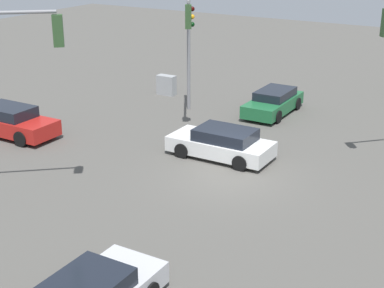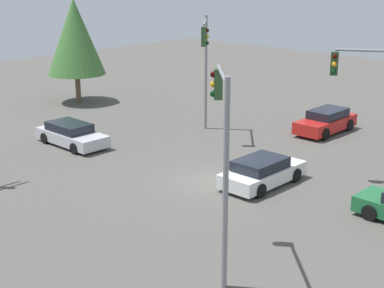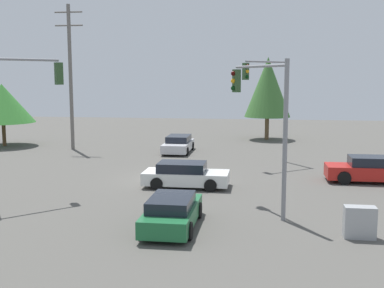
% 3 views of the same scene
% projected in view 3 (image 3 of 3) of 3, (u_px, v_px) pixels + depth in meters
% --- Properties ---
extents(ground_plane, '(80.00, 80.00, 0.00)m').
position_uv_depth(ground_plane, '(168.00, 179.00, 27.09)').
color(ground_plane, '#54514C').
extents(sedan_white, '(4.42, 2.02, 1.29)m').
position_uv_depth(sedan_white, '(185.00, 175.00, 25.03)').
color(sedan_white, silver).
rests_on(sedan_white, ground_plane).
extents(sedan_green, '(1.88, 4.31, 1.25)m').
position_uv_depth(sedan_green, '(172.00, 212.00, 18.18)').
color(sedan_green, '#1E6638').
rests_on(sedan_green, ground_plane).
extents(sedan_silver, '(1.97, 4.58, 1.26)m').
position_uv_depth(sedan_silver, '(178.00, 144.00, 36.71)').
color(sedan_silver, silver).
rests_on(sedan_silver, ground_plane).
extents(sedan_red, '(4.48, 1.91, 1.41)m').
position_uv_depth(sedan_red, '(369.00, 170.00, 26.16)').
color(sedan_red, red).
rests_on(sedan_red, ground_plane).
extents(traffic_signal_main, '(2.89, 2.51, 6.91)m').
position_uv_depth(traffic_signal_main, '(271.00, 93.00, 31.31)').
color(traffic_signal_main, gray).
rests_on(traffic_signal_main, ground_plane).
extents(traffic_signal_cross, '(2.64, 2.68, 6.72)m').
position_uv_depth(traffic_signal_cross, '(17.00, 102.00, 21.91)').
color(traffic_signal_cross, gray).
rests_on(traffic_signal_cross, ground_plane).
extents(traffic_signal_aux, '(2.46, 3.85, 6.38)m').
position_uv_depth(traffic_signal_aux, '(263.00, 108.00, 20.15)').
color(traffic_signal_aux, gray).
rests_on(traffic_signal_aux, ground_plane).
extents(utility_pole_tall, '(2.20, 0.28, 11.23)m').
position_uv_depth(utility_pole_tall, '(70.00, 74.00, 37.45)').
color(utility_pole_tall, slate).
rests_on(utility_pole_tall, ground_plane).
extents(electrical_cabinet, '(1.09, 0.52, 1.15)m').
position_uv_depth(electrical_cabinet, '(360.00, 222.00, 17.03)').
color(electrical_cabinet, '#9EA0A3').
rests_on(electrical_cabinet, ground_plane).
extents(tree_right, '(4.17, 4.17, 7.51)m').
position_uv_depth(tree_right, '(268.00, 87.00, 43.69)').
color(tree_right, brown).
rests_on(tree_right, ground_plane).
extents(tree_behind, '(5.22, 5.22, 5.14)m').
position_uv_depth(tree_behind, '(2.00, 103.00, 39.69)').
color(tree_behind, brown).
rests_on(tree_behind, ground_plane).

